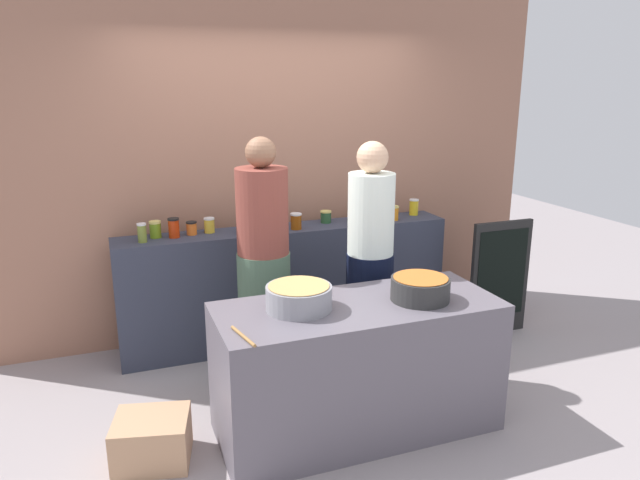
{
  "coord_description": "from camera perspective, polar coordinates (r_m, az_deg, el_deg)",
  "views": [
    {
      "loc": [
        -1.35,
        -3.26,
        2.1
      ],
      "look_at": [
        0.0,
        0.35,
        1.05
      ],
      "focal_mm": 32.97,
      "sensor_mm": 36.0,
      "label": 1
    }
  ],
  "objects": [
    {
      "name": "preserve_jar_4",
      "position": [
        4.62,
        -10.69,
        1.43
      ],
      "size": [
        0.08,
        0.08,
        0.12
      ],
      "color": "gold",
      "rests_on": "display_shelf"
    },
    {
      "name": "chalkboard_sign",
      "position": [
        5.17,
        17.05,
        -3.52
      ],
      "size": [
        0.56,
        0.05,
        0.98
      ],
      "color": "black",
      "rests_on": "ground"
    },
    {
      "name": "preserve_jar_10",
      "position": [
        4.88,
        3.73,
        2.41
      ],
      "size": [
        0.08,
        0.08,
        0.12
      ],
      "color": "#8B420F",
      "rests_on": "display_shelf"
    },
    {
      "name": "preserve_jar_9",
      "position": [
        4.86,
        0.57,
        2.28
      ],
      "size": [
        0.09,
        0.09,
        0.1
      ],
      "color": "#254D2B",
      "rests_on": "display_shelf"
    },
    {
      "name": "bread_crate",
      "position": [
        3.64,
        -15.98,
        -18.13
      ],
      "size": [
        0.48,
        0.44,
        0.27
      ],
      "primitive_type": "cube",
      "rotation": [
        0.0,
        0.0,
        -0.24
      ],
      "color": "tan",
      "rests_on": "ground"
    },
    {
      "name": "preserve_jar_5",
      "position": [
        4.55,
        -7.4,
        1.39
      ],
      "size": [
        0.07,
        0.07,
        0.12
      ],
      "color": "#482A53",
      "rests_on": "display_shelf"
    },
    {
      "name": "preserve_jar_8",
      "position": [
        4.64,
        -2.34,
        1.84
      ],
      "size": [
        0.09,
        0.09,
        0.13
      ],
      "color": "#843E0B",
      "rests_on": "display_shelf"
    },
    {
      "name": "display_shelf",
      "position": [
        4.85,
        -3.12,
        -4.32
      ],
      "size": [
        2.7,
        0.36,
        0.96
      ],
      "primitive_type": "cube",
      "color": "#303545",
      "rests_on": "ground"
    },
    {
      "name": "preserve_jar_0",
      "position": [
        4.45,
        -16.89,
        0.68
      ],
      "size": [
        0.07,
        0.07,
        0.14
      ],
      "color": "olive",
      "rests_on": "display_shelf"
    },
    {
      "name": "cook_with_tongs",
      "position": [
        4.09,
        -5.46,
        -3.46
      ],
      "size": [
        0.37,
        0.37,
        1.75
      ],
      "color": "#48644E",
      "rests_on": "ground"
    },
    {
      "name": "preserve_jar_7",
      "position": [
        4.73,
        -4.61,
        1.9
      ],
      "size": [
        0.09,
        0.09,
        0.1
      ],
      "color": "#5A245D",
      "rests_on": "display_shelf"
    },
    {
      "name": "preserve_jar_6",
      "position": [
        4.57,
        -6.02,
        1.55
      ],
      "size": [
        0.07,
        0.07,
        0.13
      ],
      "color": "#531656",
      "rests_on": "display_shelf"
    },
    {
      "name": "preserve_jar_12",
      "position": [
        4.98,
        7.18,
        2.62
      ],
      "size": [
        0.08,
        0.08,
        0.12
      ],
      "color": "orange",
      "rests_on": "display_shelf"
    },
    {
      "name": "cook_in_cap",
      "position": [
        4.18,
        4.85,
        -3.19
      ],
      "size": [
        0.34,
        0.34,
        1.71
      ],
      "color": "black",
      "rests_on": "ground"
    },
    {
      "name": "wooden_spoon",
      "position": [
        3.08,
        -7.47,
        -9.24
      ],
      "size": [
        0.07,
        0.27,
        0.02
      ],
      "primitive_type": "cylinder",
      "rotation": [
        1.57,
        0.0,
        0.2
      ],
      "color": "#9E703D",
      "rests_on": "prep_table"
    },
    {
      "name": "storefront_wall",
      "position": [
        4.94,
        -4.52,
        8.21
      ],
      "size": [
        4.8,
        0.12,
        3.0
      ],
      "primitive_type": "cube",
      "color": "#9C6A54",
      "rests_on": "ground"
    },
    {
      "name": "preserve_jar_1",
      "position": [
        4.56,
        -15.69,
        1.01
      ],
      "size": [
        0.09,
        0.09,
        0.13
      ],
      "color": "olive",
      "rests_on": "display_shelf"
    },
    {
      "name": "ground",
      "position": [
        4.11,
        1.78,
        -15.51
      ],
      "size": [
        12.0,
        12.0,
        0.0
      ],
      "primitive_type": "plane",
      "color": "gray"
    },
    {
      "name": "preserve_jar_11",
      "position": [
        4.93,
        5.04,
        2.5
      ],
      "size": [
        0.08,
        0.08,
        0.11
      ],
      "color": "orange",
      "rests_on": "display_shelf"
    },
    {
      "name": "cooking_pot_left",
      "position": [
        3.4,
        -2.06,
        -5.59
      ],
      "size": [
        0.38,
        0.38,
        0.15
      ],
      "color": "gray",
      "rests_on": "prep_table"
    },
    {
      "name": "cooking_pot_center",
      "position": [
        3.59,
        9.69,
        -4.68
      ],
      "size": [
        0.36,
        0.36,
        0.14
      ],
      "color": "#2D2D2D",
      "rests_on": "prep_table"
    },
    {
      "name": "preserve_jar_2",
      "position": [
        4.52,
        -14.0,
        1.16
      ],
      "size": [
        0.08,
        0.08,
        0.15
      ],
      "color": "red",
      "rests_on": "display_shelf"
    },
    {
      "name": "preserve_jar_13",
      "position": [
        5.2,
        9.09,
        3.19
      ],
      "size": [
        0.08,
        0.08,
        0.14
      ],
      "color": "gold",
      "rests_on": "display_shelf"
    },
    {
      "name": "preserve_jar_3",
      "position": [
        4.58,
        -12.36,
        1.14
      ],
      "size": [
        0.08,
        0.08,
        0.1
      ],
      "color": "orange",
      "rests_on": "display_shelf"
    },
    {
      "name": "prep_table",
      "position": [
        3.67,
        3.64,
        -12.22
      ],
      "size": [
        1.7,
        0.7,
        0.82
      ],
      "primitive_type": "cube",
      "color": "#5D5761",
      "rests_on": "ground"
    }
  ]
}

